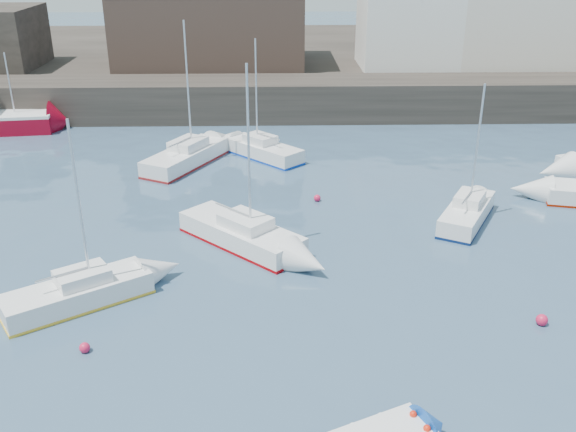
{
  "coord_description": "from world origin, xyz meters",
  "views": [
    {
      "loc": [
        -0.66,
        -15.19,
        13.55
      ],
      "look_at": [
        0.0,
        12.0,
        1.5
      ],
      "focal_mm": 40.0,
      "sensor_mm": 36.0,
      "label": 1
    }
  ],
  "objects_px": {
    "sailboat_b": "(242,233)",
    "sailboat_f": "(263,150)",
    "sailboat_c": "(467,212)",
    "buoy_mid": "(541,324)",
    "buoy_near": "(85,352)",
    "sailboat_h": "(186,156)",
    "sailboat_a": "(78,293)",
    "buoy_far": "(317,201)"
  },
  "relations": [
    {
      "from": "sailboat_f",
      "to": "buoy_near",
      "type": "height_order",
      "value": "sailboat_f"
    },
    {
      "from": "sailboat_a",
      "to": "buoy_far",
      "type": "bearing_deg",
      "value": 45.89
    },
    {
      "from": "sailboat_c",
      "to": "buoy_near",
      "type": "distance_m",
      "value": 19.7
    },
    {
      "from": "sailboat_b",
      "to": "buoy_near",
      "type": "height_order",
      "value": "sailboat_b"
    },
    {
      "from": "sailboat_b",
      "to": "sailboat_f",
      "type": "height_order",
      "value": "sailboat_b"
    },
    {
      "from": "sailboat_f",
      "to": "buoy_mid",
      "type": "relative_size",
      "value": 16.92
    },
    {
      "from": "sailboat_h",
      "to": "buoy_mid",
      "type": "relative_size",
      "value": 19.67
    },
    {
      "from": "sailboat_c",
      "to": "buoy_mid",
      "type": "height_order",
      "value": "sailboat_c"
    },
    {
      "from": "sailboat_b",
      "to": "sailboat_h",
      "type": "xyz_separation_m",
      "value": [
        -4.0,
        11.49,
        0.02
      ]
    },
    {
      "from": "sailboat_c",
      "to": "sailboat_f",
      "type": "xyz_separation_m",
      "value": [
        -10.49,
        10.57,
        -0.0
      ]
    },
    {
      "from": "sailboat_c",
      "to": "buoy_far",
      "type": "relative_size",
      "value": 18.43
    },
    {
      "from": "sailboat_b",
      "to": "sailboat_h",
      "type": "bearing_deg",
      "value": 109.18
    },
    {
      "from": "sailboat_a",
      "to": "sailboat_c",
      "type": "xyz_separation_m",
      "value": [
        17.59,
        7.49,
        0.01
      ]
    },
    {
      "from": "buoy_near",
      "to": "buoy_far",
      "type": "bearing_deg",
      "value": 56.33
    },
    {
      "from": "sailboat_b",
      "to": "sailboat_f",
      "type": "relative_size",
      "value": 1.13
    },
    {
      "from": "sailboat_h",
      "to": "buoy_far",
      "type": "height_order",
      "value": "sailboat_h"
    },
    {
      "from": "sailboat_a",
      "to": "sailboat_b",
      "type": "relative_size",
      "value": 0.87
    },
    {
      "from": "sailboat_f",
      "to": "sailboat_h",
      "type": "xyz_separation_m",
      "value": [
        -4.86,
        -1.32,
        0.04
      ]
    },
    {
      "from": "buoy_near",
      "to": "buoy_far",
      "type": "height_order",
      "value": "same"
    },
    {
      "from": "sailboat_c",
      "to": "buoy_mid",
      "type": "distance_m",
      "value": 9.4
    },
    {
      "from": "sailboat_a",
      "to": "sailboat_b",
      "type": "distance_m",
      "value": 8.16
    },
    {
      "from": "sailboat_c",
      "to": "buoy_far",
      "type": "distance_m",
      "value": 8.02
    },
    {
      "from": "buoy_far",
      "to": "sailboat_a",
      "type": "bearing_deg",
      "value": -134.11
    },
    {
      "from": "sailboat_c",
      "to": "buoy_mid",
      "type": "relative_size",
      "value": 15.62
    },
    {
      "from": "sailboat_b",
      "to": "buoy_mid",
      "type": "height_order",
      "value": "sailboat_b"
    },
    {
      "from": "sailboat_a",
      "to": "buoy_mid",
      "type": "bearing_deg",
      "value": -6.05
    },
    {
      "from": "sailboat_c",
      "to": "sailboat_h",
      "type": "relative_size",
      "value": 0.79
    },
    {
      "from": "sailboat_a",
      "to": "sailboat_c",
      "type": "distance_m",
      "value": 19.12
    },
    {
      "from": "buoy_far",
      "to": "sailboat_c",
      "type": "bearing_deg",
      "value": -21.97
    },
    {
      "from": "sailboat_c",
      "to": "buoy_mid",
      "type": "bearing_deg",
      "value": -88.59
    },
    {
      "from": "sailboat_a",
      "to": "buoy_mid",
      "type": "relative_size",
      "value": 16.69
    },
    {
      "from": "buoy_mid",
      "to": "sailboat_b",
      "type": "bearing_deg",
      "value": 148.35
    },
    {
      "from": "buoy_mid",
      "to": "sailboat_h",
      "type": "bearing_deg",
      "value": 129.9
    },
    {
      "from": "sailboat_h",
      "to": "sailboat_b",
      "type": "bearing_deg",
      "value": -70.82
    },
    {
      "from": "sailboat_a",
      "to": "buoy_far",
      "type": "relative_size",
      "value": 19.69
    },
    {
      "from": "sailboat_f",
      "to": "buoy_mid",
      "type": "bearing_deg",
      "value": -61.75
    },
    {
      "from": "sailboat_c",
      "to": "buoy_near",
      "type": "relative_size",
      "value": 18.41
    },
    {
      "from": "sailboat_a",
      "to": "sailboat_c",
      "type": "bearing_deg",
      "value": 23.07
    },
    {
      "from": "sailboat_c",
      "to": "sailboat_h",
      "type": "distance_m",
      "value": 17.91
    },
    {
      "from": "buoy_far",
      "to": "sailboat_b",
      "type": "bearing_deg",
      "value": -126.81
    },
    {
      "from": "sailboat_a",
      "to": "sailboat_h",
      "type": "distance_m",
      "value": 16.89
    },
    {
      "from": "sailboat_c",
      "to": "sailboat_f",
      "type": "height_order",
      "value": "sailboat_f"
    }
  ]
}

